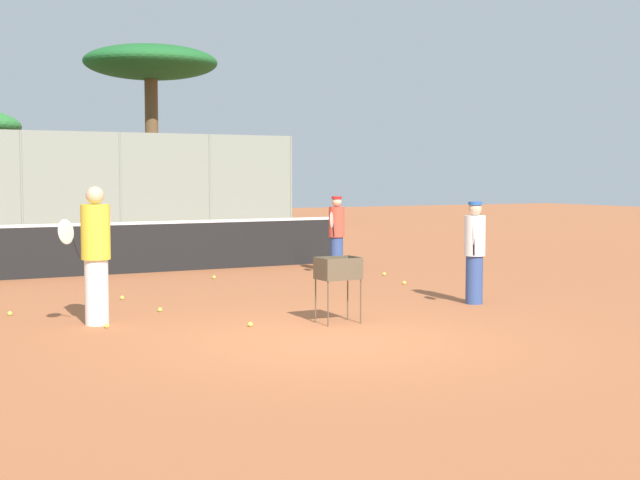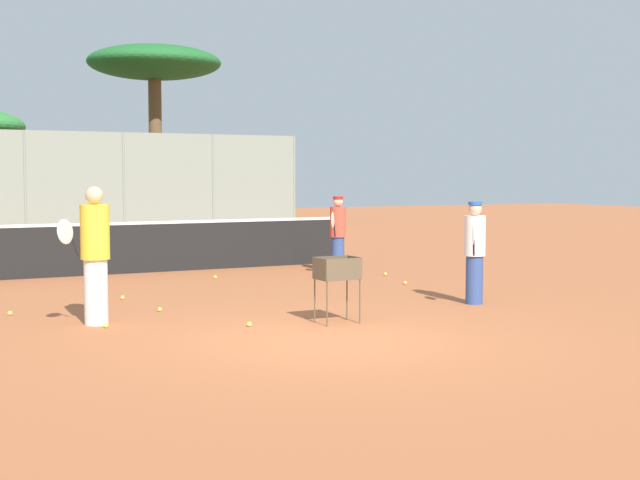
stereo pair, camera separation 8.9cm
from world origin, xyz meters
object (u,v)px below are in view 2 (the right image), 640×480
object	(u,v)px
tennis_net	(134,246)
player_white_outfit	(338,233)
player_red_cap	(95,254)
ball_cart	(336,274)
parked_car	(156,210)
player_yellow_shirt	(475,251)

from	to	relation	value
tennis_net	player_white_outfit	world-z (taller)	player_white_outfit
player_red_cap	ball_cart	world-z (taller)	player_red_cap
player_white_outfit	ball_cart	xyz separation A→B (m)	(-3.05, -5.48, -0.15)
parked_car	tennis_net	bearing A→B (deg)	-108.73
player_red_cap	ball_cart	distance (m)	3.28
ball_cart	player_red_cap	bearing A→B (deg)	154.52
player_red_cap	parked_car	distance (m)	23.58
player_red_cap	player_yellow_shirt	world-z (taller)	player_red_cap
player_red_cap	player_yellow_shirt	bearing A→B (deg)	137.03
player_red_cap	tennis_net	bearing A→B (deg)	-145.30
player_red_cap	parked_car	xyz separation A→B (m)	(7.76, 22.27, -0.30)
player_red_cap	parked_car	size ratio (longest dim) A/B	0.45
player_white_outfit	parked_car	size ratio (longest dim) A/B	0.38
tennis_net	parked_car	bearing A→B (deg)	71.27
tennis_net	player_red_cap	xyz separation A→B (m)	(-2.24, -5.99, 0.41)
tennis_net	parked_car	xyz separation A→B (m)	(5.52, 16.28, 0.10)
player_red_cap	player_yellow_shirt	distance (m)	5.82
ball_cart	parked_car	world-z (taller)	parked_car
tennis_net	ball_cart	xyz separation A→B (m)	(0.72, -7.40, 0.12)
player_yellow_shirt	parked_car	world-z (taller)	player_yellow_shirt
tennis_net	player_yellow_shirt	world-z (taller)	player_yellow_shirt
player_white_outfit	player_red_cap	bearing A→B (deg)	-15.32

